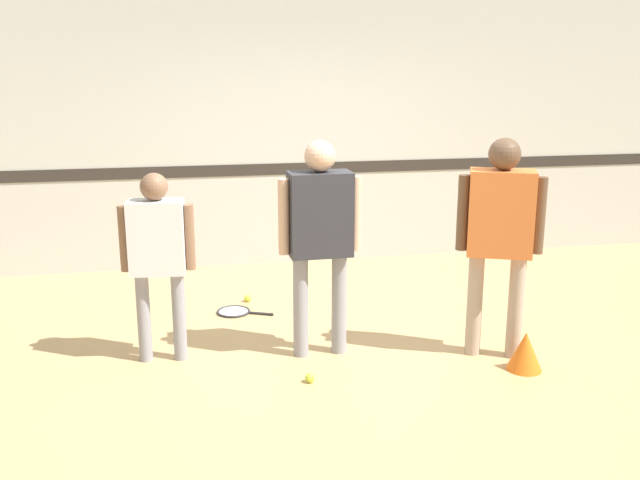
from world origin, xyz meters
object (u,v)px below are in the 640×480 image
training_cone (525,351)px  person_student_right (500,224)px  racket_spare_on_floor (236,312)px  tennis_ball_by_spare_racket (248,298)px  person_student_left (157,247)px  person_instructor (320,225)px  tennis_ball_near_instructor (310,378)px

training_cone → person_student_right: bearing=111.2°
person_student_right → racket_spare_on_floor: (-1.82, 1.28, -0.99)m
tennis_ball_by_spare_racket → person_student_right: bearing=-42.5°
person_student_left → person_student_right: bearing=-3.6°
training_cone → person_instructor: bearing=157.7°
person_student_left → tennis_ball_near_instructor: person_student_left is taller
racket_spare_on_floor → tennis_ball_near_instructor: (0.39, -1.48, 0.02)m
person_student_left → tennis_ball_near_instructor: size_ratio=21.06×
person_instructor → tennis_ball_by_spare_racket: 1.65m
person_student_left → racket_spare_on_floor: 1.37m
person_instructor → person_student_left: 1.17m
person_student_right → racket_spare_on_floor: size_ratio=3.06×
person_instructor → person_student_right: bearing=-13.7°
tennis_ball_near_instructor → training_cone: size_ratio=0.23×
tennis_ball_near_instructor → tennis_ball_by_spare_racket: same height
racket_spare_on_floor → tennis_ball_by_spare_racket: 0.30m
training_cone → tennis_ball_near_instructor: bearing=176.9°
racket_spare_on_floor → tennis_ball_by_spare_racket: (0.13, 0.27, 0.02)m
person_instructor → racket_spare_on_floor: bearing=117.4°
person_instructor → training_cone: 1.71m
person_instructor → tennis_ball_near_instructor: (-0.16, -0.48, -0.96)m
person_instructor → training_cone: (1.38, -0.56, -0.85)m
person_instructor → tennis_ball_near_instructor: person_instructor is taller
person_instructor → tennis_ball_by_spare_racket: (-0.42, 1.28, -0.96)m
person_instructor → person_student_left: bearing=172.9°
person_student_right → racket_spare_on_floor: bearing=-13.2°
tennis_ball_by_spare_racket → training_cone: (1.80, -1.84, 0.11)m
person_student_right → training_cone: person_student_right is taller
person_instructor → person_student_right: person_student_right is taller
person_student_right → person_instructor: bearing=9.7°
person_instructor → tennis_ball_near_instructor: size_ratio=24.29×
person_student_left → training_cone: size_ratio=4.91×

